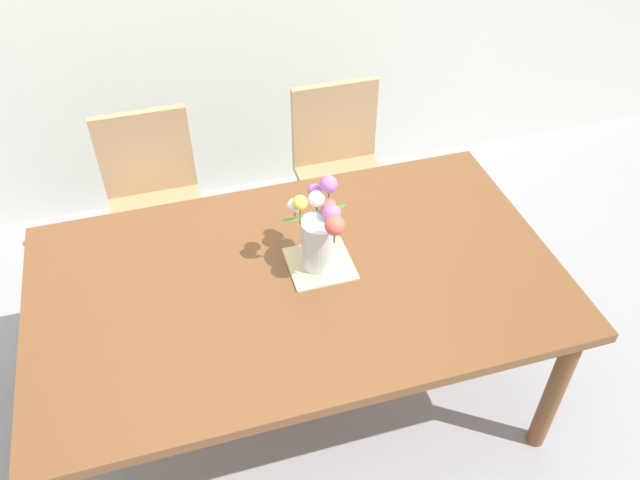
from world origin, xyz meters
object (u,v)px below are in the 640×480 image
chair_left (154,196)px  chair_right (341,164)px  dining_table (298,291)px  flower_vase (321,231)px

chair_left → chair_right: size_ratio=1.00×
dining_table → chair_right: bearing=63.1°
chair_left → chair_right: bearing=-180.0°
chair_left → flower_vase: bearing=123.1°
dining_table → chair_left: bearing=116.9°
dining_table → chair_right: chair_right is taller
chair_right → flower_vase: bearing=67.5°
dining_table → chair_left: chair_left is taller
chair_right → dining_table: bearing=63.1°
flower_vase → dining_table: bearing=-155.9°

